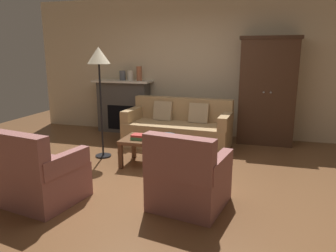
{
  "coord_description": "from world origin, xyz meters",
  "views": [
    {
      "loc": [
        1.28,
        -3.99,
        1.69
      ],
      "look_at": [
        -0.1,
        0.76,
        0.55
      ],
      "focal_mm": 33.98,
      "sensor_mm": 36.0,
      "label": 1
    }
  ],
  "objects_px": {
    "coffee_table": "(158,143)",
    "fruit_bowl": "(166,137)",
    "couch": "(178,129)",
    "book_stack": "(140,137)",
    "mantel_vase_cream": "(130,76)",
    "mantel_vase_terracotta": "(139,74)",
    "armoire": "(267,91)",
    "fireplace": "(124,106)",
    "armchair_near_left": "(41,177)",
    "floor_lamp": "(99,62)",
    "mantel_vase_slate": "(123,75)",
    "armchair_near_right": "(188,180)"
  },
  "relations": [
    {
      "from": "floor_lamp",
      "to": "coffee_table",
      "type": "bearing_deg",
      "value": -9.13
    },
    {
      "from": "armoire",
      "to": "couch",
      "type": "relative_size",
      "value": 1.01
    },
    {
      "from": "book_stack",
      "to": "mantel_vase_slate",
      "type": "relative_size",
      "value": 1.27
    },
    {
      "from": "book_stack",
      "to": "mantel_vase_terracotta",
      "type": "relative_size",
      "value": 0.86
    },
    {
      "from": "coffee_table",
      "to": "mantel_vase_terracotta",
      "type": "relative_size",
      "value": 3.7
    },
    {
      "from": "armchair_near_left",
      "to": "floor_lamp",
      "type": "bearing_deg",
      "value": 93.73
    },
    {
      "from": "mantel_vase_terracotta",
      "to": "fruit_bowl",
      "type": "bearing_deg",
      "value": -58.53
    },
    {
      "from": "couch",
      "to": "mantel_vase_cream",
      "type": "height_order",
      "value": "mantel_vase_cream"
    },
    {
      "from": "mantel_vase_slate",
      "to": "floor_lamp",
      "type": "relative_size",
      "value": 0.11
    },
    {
      "from": "mantel_vase_terracotta",
      "to": "armchair_near_left",
      "type": "bearing_deg",
      "value": -88.25
    },
    {
      "from": "armchair_near_left",
      "to": "floor_lamp",
      "type": "xyz_separation_m",
      "value": [
        -0.11,
        1.7,
        1.23
      ]
    },
    {
      "from": "book_stack",
      "to": "armchair_near_right",
      "type": "relative_size",
      "value": 0.29
    },
    {
      "from": "coffee_table",
      "to": "fruit_bowl",
      "type": "height_order",
      "value": "fruit_bowl"
    },
    {
      "from": "mantel_vase_terracotta",
      "to": "armchair_near_right",
      "type": "distance_m",
      "value": 3.63
    },
    {
      "from": "armchair_near_left",
      "to": "mantel_vase_cream",
      "type": "bearing_deg",
      "value": 95.1
    },
    {
      "from": "couch",
      "to": "armchair_near_left",
      "type": "xyz_separation_m",
      "value": [
        -0.93,
        -2.68,
        -0.0
      ]
    },
    {
      "from": "coffee_table",
      "to": "armchair_near_left",
      "type": "distance_m",
      "value": 1.79
    },
    {
      "from": "couch",
      "to": "fruit_bowl",
      "type": "distance_m",
      "value": 1.12
    },
    {
      "from": "fireplace",
      "to": "floor_lamp",
      "type": "xyz_separation_m",
      "value": [
        0.37,
        -1.72,
        0.98
      ]
    },
    {
      "from": "armchair_near_left",
      "to": "floor_lamp",
      "type": "height_order",
      "value": "floor_lamp"
    },
    {
      "from": "armoire",
      "to": "mantel_vase_terracotta",
      "type": "height_order",
      "value": "armoire"
    },
    {
      "from": "mantel_vase_cream",
      "to": "floor_lamp",
      "type": "relative_size",
      "value": 0.12
    },
    {
      "from": "fruit_bowl",
      "to": "armchair_near_left",
      "type": "relative_size",
      "value": 0.36
    },
    {
      "from": "coffee_table",
      "to": "mantel_vase_cream",
      "type": "distance_m",
      "value": 2.39
    },
    {
      "from": "coffee_table",
      "to": "mantel_vase_slate",
      "type": "bearing_deg",
      "value": 126.77
    },
    {
      "from": "book_stack",
      "to": "fruit_bowl",
      "type": "bearing_deg",
      "value": 16.33
    },
    {
      "from": "armoire",
      "to": "couch",
      "type": "height_order",
      "value": "armoire"
    },
    {
      "from": "book_stack",
      "to": "floor_lamp",
      "type": "relative_size",
      "value": 0.14
    },
    {
      "from": "fruit_bowl",
      "to": "mantel_vase_slate",
      "type": "bearing_deg",
      "value": 129.3
    },
    {
      "from": "coffee_table",
      "to": "mantel_vase_terracotta",
      "type": "height_order",
      "value": "mantel_vase_terracotta"
    },
    {
      "from": "mantel_vase_cream",
      "to": "armchair_near_right",
      "type": "xyz_separation_m",
      "value": [
        1.94,
        -3.04,
        -0.91
      ]
    },
    {
      "from": "mantel_vase_terracotta",
      "to": "book_stack",
      "type": "bearing_deg",
      "value": -68.99
    },
    {
      "from": "fruit_bowl",
      "to": "mantel_vase_cream",
      "type": "bearing_deg",
      "value": 125.78
    },
    {
      "from": "mantel_vase_slate",
      "to": "mantel_vase_cream",
      "type": "relative_size",
      "value": 0.97
    },
    {
      "from": "fireplace",
      "to": "book_stack",
      "type": "xyz_separation_m",
      "value": [
        1.13,
        -1.97,
        -0.11
      ]
    },
    {
      "from": "mantel_vase_slate",
      "to": "armchair_near_left",
      "type": "distance_m",
      "value": 3.56
    },
    {
      "from": "couch",
      "to": "armchair_near_right",
      "type": "distance_m",
      "value": 2.42
    },
    {
      "from": "fruit_bowl",
      "to": "armchair_near_left",
      "type": "xyz_separation_m",
      "value": [
        -1.02,
        -1.57,
        -0.14
      ]
    },
    {
      "from": "mantel_vase_slate",
      "to": "armchair_near_right",
      "type": "height_order",
      "value": "mantel_vase_slate"
    },
    {
      "from": "armoire",
      "to": "mantel_vase_slate",
      "type": "distance_m",
      "value": 2.96
    },
    {
      "from": "armoire",
      "to": "fireplace",
      "type": "bearing_deg",
      "value": 178.49
    },
    {
      "from": "fireplace",
      "to": "fruit_bowl",
      "type": "bearing_deg",
      "value": -50.97
    },
    {
      "from": "fireplace",
      "to": "mantel_vase_slate",
      "type": "bearing_deg",
      "value": -90.0
    },
    {
      "from": "couch",
      "to": "mantel_vase_cream",
      "type": "bearing_deg",
      "value": 149.43
    },
    {
      "from": "armoire",
      "to": "couch",
      "type": "distance_m",
      "value": 1.81
    },
    {
      "from": "mantel_vase_slate",
      "to": "armchair_near_left",
      "type": "relative_size",
      "value": 0.23
    },
    {
      "from": "book_stack",
      "to": "floor_lamp",
      "type": "bearing_deg",
      "value": 161.96
    },
    {
      "from": "book_stack",
      "to": "armchair_near_left",
      "type": "distance_m",
      "value": 1.6
    },
    {
      "from": "fireplace",
      "to": "mantel_vase_terracotta",
      "type": "distance_m",
      "value": 0.8
    },
    {
      "from": "fruit_bowl",
      "to": "mantel_vase_cream",
      "type": "height_order",
      "value": "mantel_vase_cream"
    }
  ]
}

